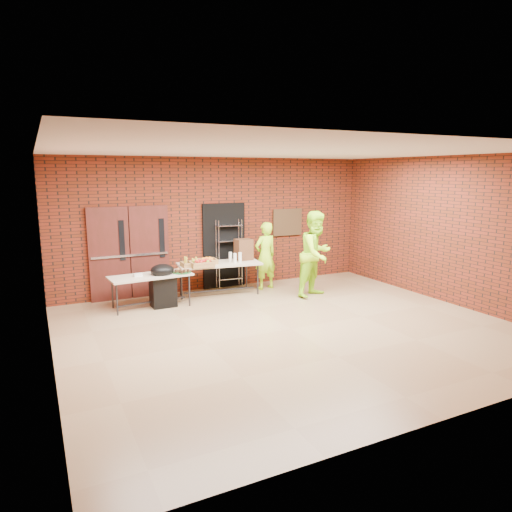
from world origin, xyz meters
The scene contains 19 objects.
room centered at (0.00, 0.00, 1.60)m, with size 8.08×7.08×3.28m.
double_doors centered at (-2.20, 3.44, 1.05)m, with size 1.78×0.12×2.10m.
dark_doorway centered at (0.10, 3.46, 1.05)m, with size 1.10×0.06×2.10m, color black.
bronze_plaque centered at (1.90, 3.45, 1.55)m, with size 0.85×0.04×0.70m, color #43311A.
wire_rack centered at (0.18, 3.32, 0.85)m, with size 0.63×0.21×1.70m, color #ABABB1, non-canonical shape.
table_left centered at (-1.97, 2.52, 0.64)m, with size 1.75×0.84×0.70m.
table_right centered at (-0.31, 2.76, 0.71)m, with size 1.97×1.00×0.78m.
basket_bananas centered at (-1.02, 2.66, 0.84)m, with size 0.43×0.34×0.13m.
basket_oranges centered at (-0.62, 2.78, 0.84)m, with size 0.46×0.36×0.14m.
basket_apples centered at (-0.82, 2.53, 0.84)m, with size 0.50×0.39×0.16m.
muffin_tray centered at (-1.30, 2.44, 0.74)m, with size 0.39×0.39×0.10m.
napkin_box centered at (-2.22, 2.52, 0.73)m, with size 0.17×0.12×0.06m, color white.
coffee_dispenser centered at (0.36, 2.87, 1.02)m, with size 0.38×0.34×0.50m, color #54301D.
cup_stack_front centered at (0.02, 2.61, 0.89)m, with size 0.07×0.07×0.22m, color white.
cup_stack_mid centered at (0.14, 2.59, 0.89)m, with size 0.08×0.08×0.23m, color white.
cup_stack_back centered at (-0.03, 2.75, 0.89)m, with size 0.08×0.08×0.23m, color white.
covered_grill centered at (-1.72, 2.47, 0.46)m, with size 0.51×0.43×0.93m.
volunteer_woman centered at (0.94, 2.85, 0.83)m, with size 0.60×0.40×1.66m, color #AEFD1C.
volunteer_man centered at (1.69, 1.75, 0.99)m, with size 0.96×0.75×1.98m, color #AEFD1C.
Camera 1 is at (-4.11, -6.90, 2.83)m, focal length 32.00 mm.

